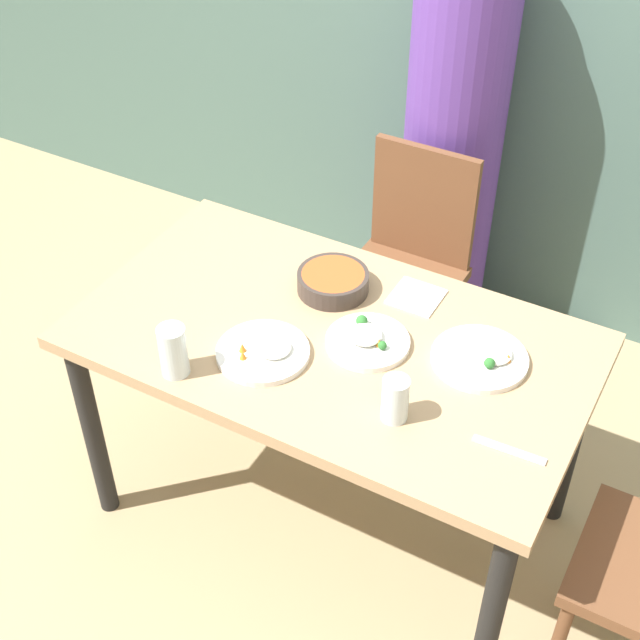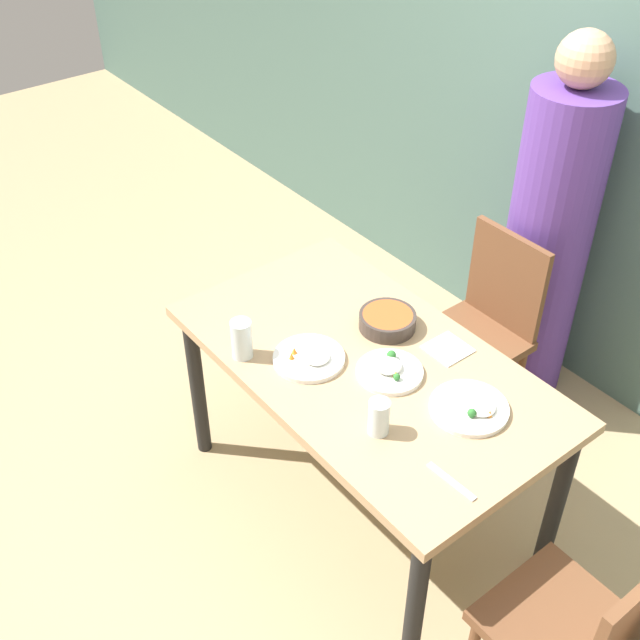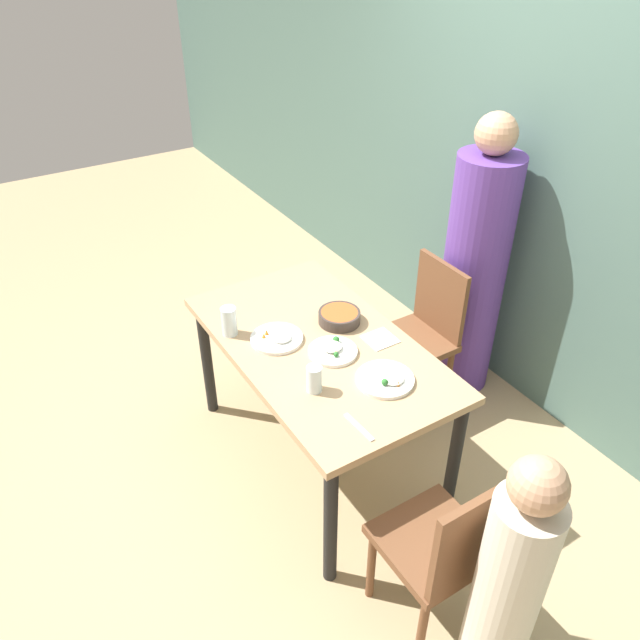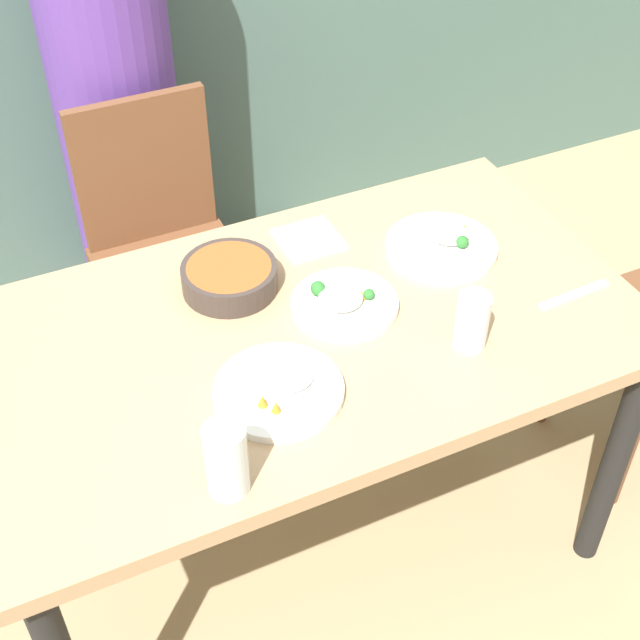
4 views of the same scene
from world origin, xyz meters
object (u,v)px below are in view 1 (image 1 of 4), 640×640
(person_adult, at_px, (452,152))
(glass_water_tall, at_px, (173,351))
(bowl_curry, at_px, (333,281))
(plate_rice_adult, at_px, (367,340))
(chair_adult_spot, at_px, (406,264))

(person_adult, height_order, glass_water_tall, person_adult)
(glass_water_tall, bearing_deg, bowl_curry, 68.95)
(plate_rice_adult, bearing_deg, glass_water_tall, -138.73)
(person_adult, bearing_deg, plate_rice_adult, -79.50)
(chair_adult_spot, xyz_separation_m, bowl_curry, (0.00, -0.56, 0.30))
(chair_adult_spot, bearing_deg, bowl_curry, -89.57)
(person_adult, xyz_separation_m, bowl_curry, (0.00, -0.91, 0.03))
(chair_adult_spot, bearing_deg, person_adult, 90.00)
(chair_adult_spot, relative_size, plate_rice_adult, 3.88)
(person_adult, bearing_deg, glass_water_tall, -97.66)
(chair_adult_spot, height_order, glass_water_tall, glass_water_tall)
(chair_adult_spot, distance_m, plate_rice_adult, 0.80)
(plate_rice_adult, bearing_deg, bowl_curry, 139.93)
(chair_adult_spot, distance_m, bowl_curry, 0.64)
(chair_adult_spot, height_order, person_adult, person_adult)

